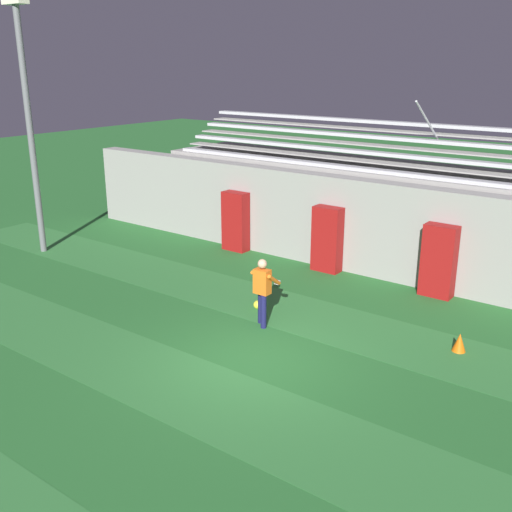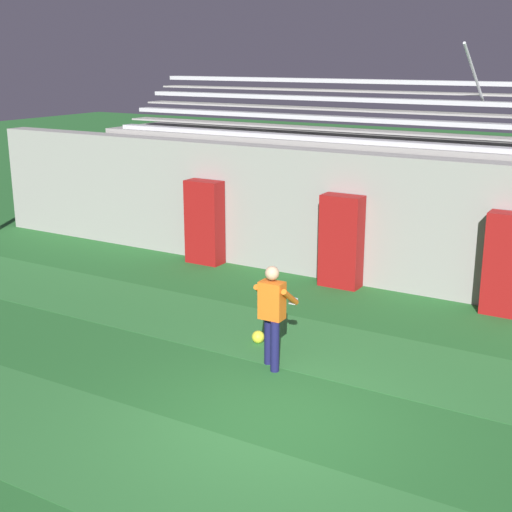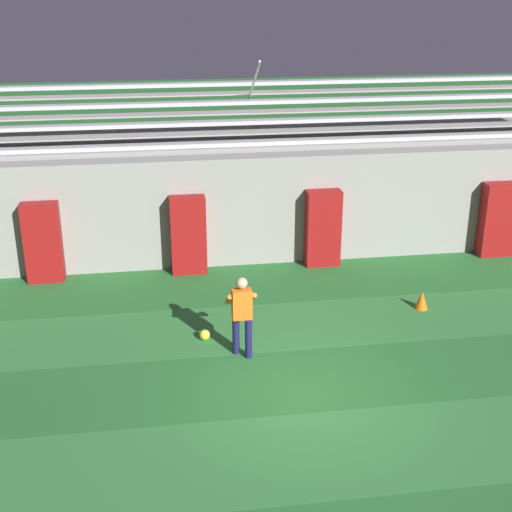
{
  "view_description": "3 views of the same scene",
  "coord_description": "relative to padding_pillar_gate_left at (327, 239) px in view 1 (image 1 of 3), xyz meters",
  "views": [
    {
      "loc": [
        6.81,
        -9.04,
        6.05
      ],
      "look_at": [
        -1.47,
        2.08,
        1.52
      ],
      "focal_mm": 42.0,
      "sensor_mm": 36.0,
      "label": 1
    },
    {
      "loc": [
        4.15,
        -7.46,
        4.76
      ],
      "look_at": [
        -1.75,
        2.5,
        1.5
      ],
      "focal_mm": 50.0,
      "sensor_mm": 36.0,
      "label": 2
    },
    {
      "loc": [
        -2.48,
        -10.64,
        7.08
      ],
      "look_at": [
        -0.54,
        2.44,
        1.76
      ],
      "focal_mm": 50.0,
      "sensor_mm": 36.0,
      "label": 3
    }
  ],
  "objects": [
    {
      "name": "padding_pillar_gate_right",
      "position": [
        3.41,
        0.0,
        0.0
      ],
      "size": [
        0.87,
        0.44,
        1.97
      ],
      "primitive_type": "cube",
      "color": "maroon",
      "rests_on": "ground"
    },
    {
      "name": "padding_pillar_gate_left",
      "position": [
        0.0,
        0.0,
        0.0
      ],
      "size": [
        0.87,
        0.44,
        1.97
      ],
      "primitive_type": "cube",
      "color": "maroon",
      "rests_on": "ground"
    },
    {
      "name": "padding_pillar_far_left",
      "position": [
        -3.5,
        0.0,
        0.0
      ],
      "size": [
        0.87,
        0.44,
        1.97
      ],
      "primitive_type": "cube",
      "color": "maroon",
      "rests_on": "ground"
    },
    {
      "name": "ground_plane",
      "position": [
        1.71,
        -5.95,
        -0.99
      ],
      "size": [
        80.0,
        80.0,
        0.0
      ],
      "primitive_type": "plane",
      "color": "#286B2D"
    },
    {
      "name": "turf_stripe_far",
      "position": [
        1.71,
        -3.23,
        -0.98
      ],
      "size": [
        28.0,
        2.18,
        0.01
      ],
      "primitive_type": "cube",
      "color": "#337A38",
      "rests_on": "ground"
    },
    {
      "name": "floodlight_pole",
      "position": [
        -8.57,
        -3.94,
        4.12
      ],
      "size": [
        0.9,
        0.36,
        8.08
      ],
      "color": "slate",
      "rests_on": "ground"
    },
    {
      "name": "traffic_cone",
      "position": [
        5.02,
        -2.87,
        -0.78
      ],
      "size": [
        0.3,
        0.3,
        0.42
      ],
      "primitive_type": "cone",
      "color": "orange",
      "rests_on": "ground"
    },
    {
      "name": "goalkeeper",
      "position": [
        0.77,
        -4.33,
        -0.03
      ],
      "size": [
        0.58,
        0.57,
        1.67
      ],
      "color": "#19194C",
      "rests_on": "ground"
    },
    {
      "name": "soccer_ball",
      "position": [
        0.09,
        -3.61,
        -0.88
      ],
      "size": [
        0.22,
        0.22,
        0.22
      ],
      "primitive_type": "sphere",
      "color": "yellow",
      "rests_on": "ground"
    },
    {
      "name": "turf_stripe_mid",
      "position": [
        1.71,
        -7.59,
        -0.98
      ],
      "size": [
        28.0,
        2.18,
        0.01
      ],
      "primitive_type": "cube",
      "color": "#337A38",
      "rests_on": "ground"
    },
    {
      "name": "back_wall",
      "position": [
        1.71,
        0.55,
        0.41
      ],
      "size": [
        24.0,
        0.6,
        2.8
      ],
      "primitive_type": "cube",
      "color": "#999691",
      "rests_on": "ground"
    },
    {
      "name": "bleacher_stand",
      "position": [
        1.71,
        2.54,
        0.51
      ],
      "size": [
        18.0,
        3.35,
        5.03
      ],
      "color": "#999691",
      "rests_on": "ground"
    }
  ]
}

